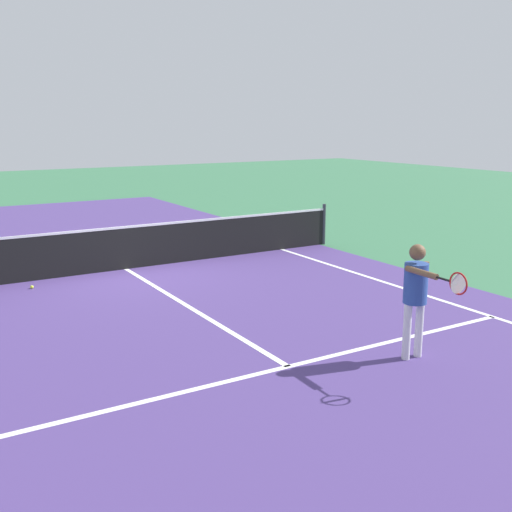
# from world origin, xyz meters

# --- Properties ---
(ground_plane) EXTENTS (60.00, 60.00, 0.00)m
(ground_plane) POSITION_xyz_m (0.00, 0.00, 0.00)
(ground_plane) COLOR #38724C
(court_surface_inbounds) EXTENTS (10.62, 24.40, 0.00)m
(court_surface_inbounds) POSITION_xyz_m (0.00, 0.00, 0.00)
(court_surface_inbounds) COLOR #4C387A
(court_surface_inbounds) RESTS_ON ground_plane
(line_sideline_right) EXTENTS (0.10, 11.89, 0.01)m
(line_sideline_right) POSITION_xyz_m (4.11, -5.95, 0.00)
(line_sideline_right) COLOR white
(line_sideline_right) RESTS_ON ground_plane
(line_service_near) EXTENTS (8.22, 0.10, 0.01)m
(line_service_near) POSITION_xyz_m (0.00, -6.40, 0.00)
(line_service_near) COLOR white
(line_service_near) RESTS_ON ground_plane
(line_center_service) EXTENTS (0.10, 6.40, 0.01)m
(line_center_service) POSITION_xyz_m (0.00, -3.20, 0.00)
(line_center_service) COLOR white
(line_center_service) RESTS_ON ground_plane
(net) EXTENTS (10.96, 0.09, 1.07)m
(net) POSITION_xyz_m (0.00, 0.00, 0.49)
(net) COLOR #33383D
(net) RESTS_ON ground_plane
(player_near) EXTENTS (0.54, 1.18, 1.60)m
(player_near) POSITION_xyz_m (1.64, -7.04, 0.99)
(player_near) COLOR white
(player_near) RESTS_ON ground_plane
(tennis_ball_near_net) EXTENTS (0.07, 0.07, 0.07)m
(tennis_ball_near_net) POSITION_xyz_m (-2.11, -0.61, 0.03)
(tennis_ball_near_net) COLOR #CCE033
(tennis_ball_near_net) RESTS_ON ground_plane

